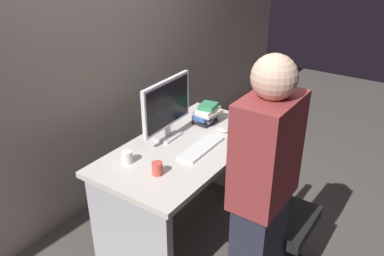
{
  "coord_description": "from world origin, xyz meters",
  "views": [
    {
      "loc": [
        -2.06,
        -1.47,
        2.12
      ],
      "look_at": [
        0.0,
        -0.05,
        0.88
      ],
      "focal_mm": 36.95,
      "sensor_mm": 36.0,
      "label": 1
    }
  ],
  "objects_px": {
    "cup_by_monitor": "(127,157)",
    "mouse": "(222,130)",
    "person_at_desk": "(262,200)",
    "cup_near_keyboard": "(157,169)",
    "office_chair": "(270,218)",
    "monitor": "(167,106)",
    "book_stack": "(207,114)",
    "keyboard": "(202,148)",
    "desk": "(187,171)"
  },
  "relations": [
    {
      "from": "cup_by_monitor",
      "to": "office_chair",
      "type": "bearing_deg",
      "value": -67.7
    },
    {
      "from": "keyboard",
      "to": "book_stack",
      "type": "height_order",
      "value": "book_stack"
    },
    {
      "from": "keyboard",
      "to": "cup_near_keyboard",
      "type": "relative_size",
      "value": 4.95
    },
    {
      "from": "person_at_desk",
      "to": "cup_by_monitor",
      "type": "height_order",
      "value": "person_at_desk"
    },
    {
      "from": "office_chair",
      "to": "mouse",
      "type": "height_order",
      "value": "office_chair"
    },
    {
      "from": "office_chair",
      "to": "keyboard",
      "type": "bearing_deg",
      "value": 83.34
    },
    {
      "from": "keyboard",
      "to": "cup_near_keyboard",
      "type": "height_order",
      "value": "cup_near_keyboard"
    },
    {
      "from": "desk",
      "to": "cup_by_monitor",
      "type": "height_order",
      "value": "cup_by_monitor"
    },
    {
      "from": "book_stack",
      "to": "office_chair",
      "type": "bearing_deg",
      "value": -120.02
    },
    {
      "from": "office_chair",
      "to": "cup_by_monitor",
      "type": "distance_m",
      "value": 1.03
    },
    {
      "from": "mouse",
      "to": "person_at_desk",
      "type": "bearing_deg",
      "value": -137.43
    },
    {
      "from": "office_chair",
      "to": "person_at_desk",
      "type": "height_order",
      "value": "person_at_desk"
    },
    {
      "from": "office_chair",
      "to": "keyboard",
      "type": "relative_size",
      "value": 2.19
    },
    {
      "from": "mouse",
      "to": "book_stack",
      "type": "bearing_deg",
      "value": 68.32
    },
    {
      "from": "book_stack",
      "to": "mouse",
      "type": "bearing_deg",
      "value": -111.68
    },
    {
      "from": "cup_by_monitor",
      "to": "mouse",
      "type": "bearing_deg",
      "value": -21.26
    },
    {
      "from": "office_chair",
      "to": "person_at_desk",
      "type": "bearing_deg",
      "value": -166.59
    },
    {
      "from": "person_at_desk",
      "to": "keyboard",
      "type": "xyz_separation_m",
      "value": [
        0.44,
        0.68,
        -0.1
      ]
    },
    {
      "from": "monitor",
      "to": "book_stack",
      "type": "relative_size",
      "value": 2.36
    },
    {
      "from": "person_at_desk",
      "to": "mouse",
      "type": "distance_m",
      "value": 1.03
    },
    {
      "from": "person_at_desk",
      "to": "monitor",
      "type": "distance_m",
      "value": 1.1
    },
    {
      "from": "office_chair",
      "to": "mouse",
      "type": "bearing_deg",
      "value": 57.63
    },
    {
      "from": "desk",
      "to": "keyboard",
      "type": "bearing_deg",
      "value": -86.04
    },
    {
      "from": "book_stack",
      "to": "monitor",
      "type": "bearing_deg",
      "value": 164.74
    },
    {
      "from": "keyboard",
      "to": "mouse",
      "type": "xyz_separation_m",
      "value": [
        0.32,
        0.02,
        0.01
      ]
    },
    {
      "from": "office_chair",
      "to": "cup_near_keyboard",
      "type": "height_order",
      "value": "office_chair"
    },
    {
      "from": "desk",
      "to": "monitor",
      "type": "relative_size",
      "value": 2.63
    },
    {
      "from": "cup_near_keyboard",
      "to": "book_stack",
      "type": "distance_m",
      "value": 0.84
    },
    {
      "from": "person_at_desk",
      "to": "keyboard",
      "type": "relative_size",
      "value": 3.81
    },
    {
      "from": "person_at_desk",
      "to": "keyboard",
      "type": "distance_m",
      "value": 0.81
    },
    {
      "from": "person_at_desk",
      "to": "keyboard",
      "type": "bearing_deg",
      "value": 56.92
    },
    {
      "from": "cup_by_monitor",
      "to": "keyboard",
      "type": "bearing_deg",
      "value": -35.41
    },
    {
      "from": "book_stack",
      "to": "keyboard",
      "type": "bearing_deg",
      "value": -152.18
    },
    {
      "from": "desk",
      "to": "person_at_desk",
      "type": "height_order",
      "value": "person_at_desk"
    },
    {
      "from": "cup_near_keyboard",
      "to": "book_stack",
      "type": "height_order",
      "value": "book_stack"
    },
    {
      "from": "office_chair",
      "to": "cup_near_keyboard",
      "type": "bearing_deg",
      "value": 119.88
    },
    {
      "from": "office_chair",
      "to": "monitor",
      "type": "bearing_deg",
      "value": 85.1
    },
    {
      "from": "office_chair",
      "to": "monitor",
      "type": "relative_size",
      "value": 1.74
    },
    {
      "from": "office_chair",
      "to": "keyboard",
      "type": "height_order",
      "value": "office_chair"
    },
    {
      "from": "desk",
      "to": "cup_by_monitor",
      "type": "xyz_separation_m",
      "value": [
        -0.43,
        0.18,
        0.27
      ]
    },
    {
      "from": "mouse",
      "to": "cup_by_monitor",
      "type": "height_order",
      "value": "cup_by_monitor"
    },
    {
      "from": "desk",
      "to": "book_stack",
      "type": "distance_m",
      "value": 0.51
    },
    {
      "from": "monitor",
      "to": "keyboard",
      "type": "bearing_deg",
      "value": -91.54
    },
    {
      "from": "desk",
      "to": "monitor",
      "type": "distance_m",
      "value": 0.52
    },
    {
      "from": "cup_by_monitor",
      "to": "book_stack",
      "type": "distance_m",
      "value": 0.84
    },
    {
      "from": "desk",
      "to": "person_at_desk",
      "type": "bearing_deg",
      "value": -118.26
    },
    {
      "from": "person_at_desk",
      "to": "cup_near_keyboard",
      "type": "xyz_separation_m",
      "value": [
        0.0,
        0.73,
        -0.07
      ]
    },
    {
      "from": "keyboard",
      "to": "cup_by_monitor",
      "type": "relative_size",
      "value": 5.08
    },
    {
      "from": "desk",
      "to": "keyboard",
      "type": "height_order",
      "value": "keyboard"
    },
    {
      "from": "office_chair",
      "to": "cup_near_keyboard",
      "type": "relative_size",
      "value": 10.82
    }
  ]
}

